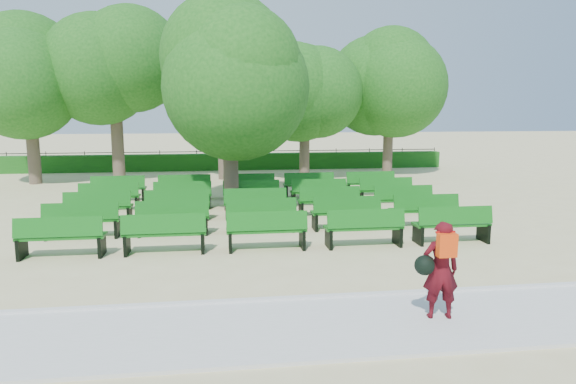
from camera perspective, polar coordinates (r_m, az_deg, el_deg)
The scene contains 9 objects.
ground at distance 15.07m, azimuth -8.35°, elevation -3.70°, with size 120.00×120.00×0.00m, color #D0C28A.
paving at distance 8.01m, azimuth -8.77°, elevation -15.26°, with size 30.00×2.20×0.06m, color silver.
curb at distance 9.06m, azimuth -8.66°, elevation -12.15°, with size 30.00×0.12×0.10m, color silver.
hedge at distance 28.84m, azimuth -8.16°, elevation 3.32°, with size 26.00×0.70×0.90m, color #1A5C18.
fence at distance 29.29m, azimuth -8.13°, elevation 2.53°, with size 26.00×0.10×1.02m, color black, non-canonical shape.
tree_line at distance 24.92m, azimuth -8.17°, elevation 1.38°, with size 21.80×6.80×7.04m, color #22631A, non-canonical shape.
bench_array at distance 15.95m, azimuth -3.61°, elevation -2.55°, with size 1.95×0.73×1.20m.
tree_among at distance 16.98m, azimuth -6.53°, elevation 12.08°, with size 4.75×4.75×6.37m.
person at distance 8.44m, azimuth 16.49°, elevation -8.16°, with size 0.75×0.47×1.56m.
Camera 1 is at (0.19, -14.70, 3.32)m, focal length 32.00 mm.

